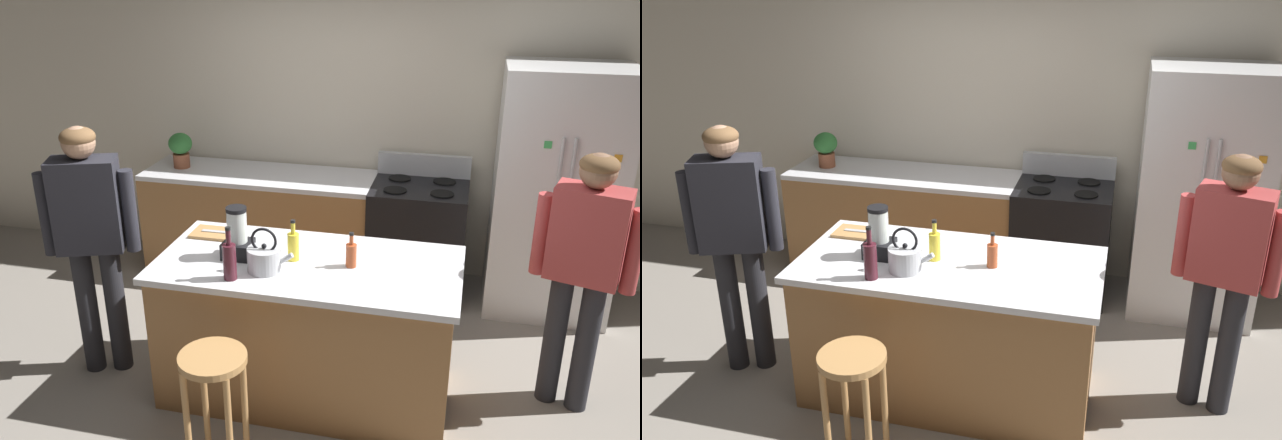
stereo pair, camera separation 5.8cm
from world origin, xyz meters
The scene contains 17 objects.
ground_plane centered at (0.00, 0.00, 0.00)m, with size 14.00×14.00×0.00m, color gray.
back_wall centered at (0.00, 1.95, 1.35)m, with size 8.00×0.10×2.70m, color beige.
kitchen_island centered at (0.00, 0.00, 0.46)m, with size 1.81×0.90×0.91m.
back_counter_run centered at (-0.80, 1.55, 0.46)m, with size 2.00×0.64×0.91m.
refrigerator centered at (1.53, 1.50, 0.95)m, with size 0.90×0.73×1.90m.
stove_range centered at (0.52, 1.52, 0.47)m, with size 0.76×0.65×1.09m.
person_by_island_left centered at (-1.39, -0.08, 1.02)m, with size 0.59×0.34×1.68m.
person_by_sink_right centered at (1.57, 0.24, 0.98)m, with size 0.59×0.33×1.62m.
bar_stool centered at (-0.32, -0.76, 0.54)m, with size 0.36×0.36×0.70m.
potted_plant centered at (-1.52, 1.55, 1.09)m, with size 0.20×0.20×0.30m.
blender_appliance centered at (-0.43, -0.03, 1.05)m, with size 0.17×0.17×0.32m.
bottle_soda centered at (-0.09, 0.01, 1.01)m, with size 0.07×0.07×0.26m.
bottle_wine centered at (-0.37, -0.31, 1.03)m, with size 0.08×0.08×0.32m.
bottle_cooking_sauce centered at (0.26, 0.00, 0.99)m, with size 0.06×0.06×0.22m.
tea_kettle centered at (-0.21, -0.17, 0.99)m, with size 0.28×0.20×0.27m.
cutting_board centered at (-0.69, 0.25, 0.92)m, with size 0.30×0.20×0.02m, color #B7844C.
chef_knife centered at (-0.67, 0.25, 0.94)m, with size 0.22×0.03×0.01m, color #B7BABF.
Camera 1 is at (0.88, -3.37, 2.61)m, focal length 36.45 mm.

